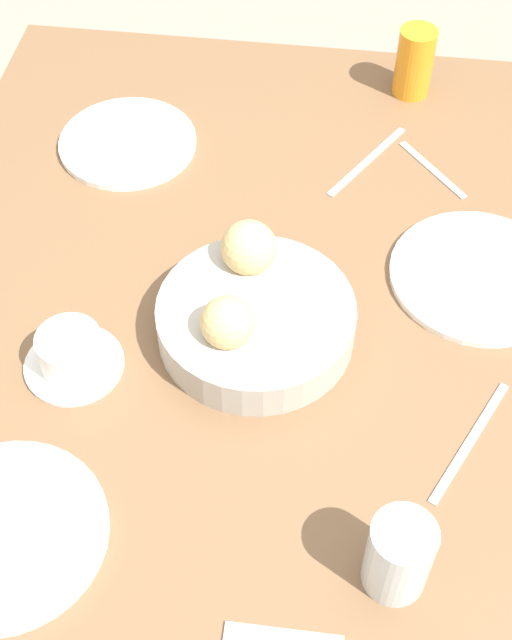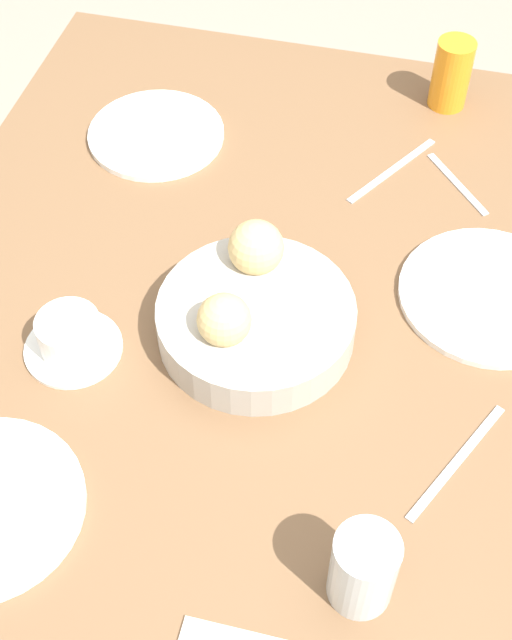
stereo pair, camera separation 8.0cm
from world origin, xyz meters
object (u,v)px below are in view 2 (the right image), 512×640
fork_silver (392,170)px  coffee_cup (71,337)px  plate_far_center (489,295)px  knife_silver (457,462)px  plate_near_left (156,134)px  spoon_coffee (457,184)px  juice_glass (451,74)px  bread_basket (254,314)px  water_tumbler (363,569)px

fork_silver → coffee_cup: bearing=-38.5°
plate_far_center → knife_silver: (0.27, -0.02, -0.00)m
plate_near_left → spoon_coffee: bearing=90.4°
plate_near_left → fork_silver: plate_near_left is taller
plate_near_left → juice_glass: juice_glass is taller
bread_basket → spoon_coffee: bread_basket is taller
juice_glass → knife_silver: juice_glass is taller
fork_silver → plate_far_center: bearing=36.5°
coffee_cup → knife_silver: size_ratio=0.70×
knife_silver → bread_basket: bearing=-115.5°
bread_basket → fork_silver: bearing=159.8°
juice_glass → coffee_cup: 0.75m
juice_glass → knife_silver: size_ratio=0.63×
bread_basket → plate_far_center: 0.33m
spoon_coffee → coffee_cup: bearing=-46.0°
plate_near_left → knife_silver: plate_near_left is taller
plate_far_center → fork_silver: plate_far_center is taller
water_tumbler → plate_near_left: bearing=-146.3°
plate_near_left → fork_silver: size_ratio=1.24×
bread_basket → juice_glass: size_ratio=2.22×
fork_silver → spoon_coffee: same height
plate_near_left → water_tumbler: size_ratio=2.03×
water_tumbler → fork_silver: bearing=-174.6°
plate_near_left → spoon_coffee: 0.48m
coffee_cup → fork_silver: size_ratio=0.73×
fork_silver → spoon_coffee: (0.01, 0.10, -0.00)m
plate_far_center → knife_silver: bearing=-3.3°
fork_silver → spoon_coffee: bearing=86.4°
plate_far_center → spoon_coffee: plate_far_center is taller
coffee_cup → water_tumbler: bearing=61.1°
bread_basket → fork_silver: (-0.36, 0.13, -0.03)m
plate_near_left → plate_far_center: bearing=68.6°
plate_near_left → spoon_coffee: (-0.00, 0.48, -0.00)m
knife_silver → juice_glass: bearing=-172.6°
water_tumbler → spoon_coffee: size_ratio=0.88×
plate_far_center → knife_silver: 0.27m
coffee_cup → spoon_coffee: 0.63m
juice_glass → coffee_cup: size_ratio=0.91×
bread_basket → plate_near_left: bearing=-144.5°
coffee_cup → plate_far_center: bearing=113.0°
coffee_cup → spoon_coffee: bearing=134.0°
juice_glass → fork_silver: juice_glass is taller
water_tumbler → coffee_cup: water_tumbler is taller
plate_far_center → juice_glass: size_ratio=2.12×
knife_silver → coffee_cup: bearing=-95.5°
coffee_cup → knife_silver: (0.05, 0.50, -0.02)m
fork_silver → knife_silver: 0.51m
bread_basket → plate_near_left: 0.43m
juice_glass → water_tumbler: juice_glass is taller
bread_basket → water_tumbler: size_ratio=2.41×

